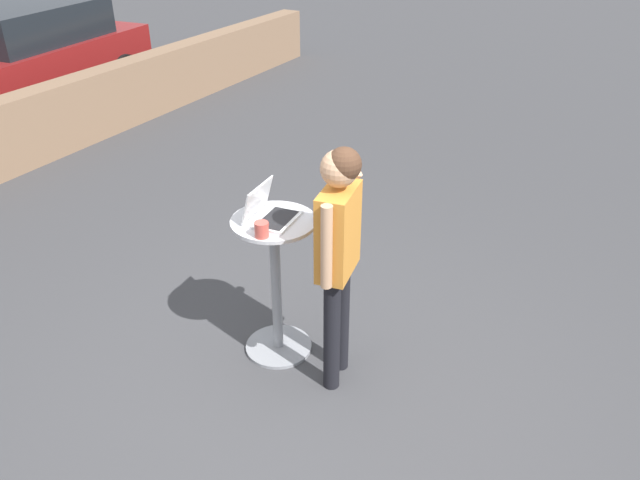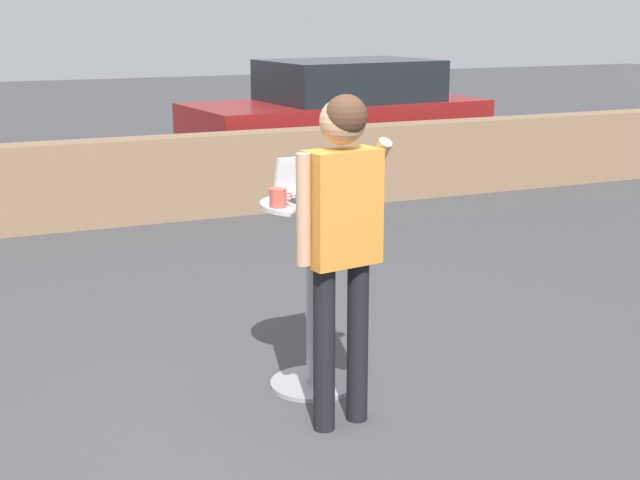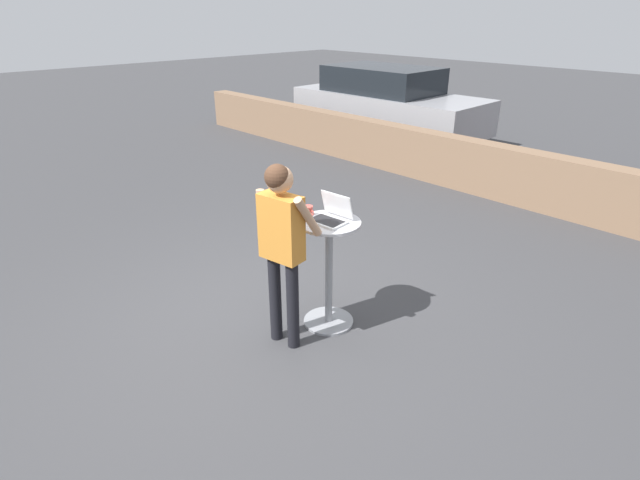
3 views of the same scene
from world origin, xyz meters
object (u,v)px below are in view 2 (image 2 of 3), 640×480
object	(u,v)px
cafe_table	(313,286)
laptop	(310,191)
parked_car_further_down	(339,116)
coffee_mug	(278,198)
standing_person	(342,222)

from	to	relation	value
cafe_table	laptop	size ratio (longest dim) A/B	3.02
parked_car_further_down	coffee_mug	bearing A→B (deg)	-117.30
coffee_mug	parked_car_further_down	world-z (taller)	parked_car_further_down
parked_car_further_down	laptop	bearing A→B (deg)	-116.03
cafe_table	parked_car_further_down	bearing A→B (deg)	64.08
laptop	parked_car_further_down	world-z (taller)	parked_car_further_down
coffee_mug	laptop	bearing A→B (deg)	19.84
coffee_mug	standing_person	size ratio (longest dim) A/B	0.07
laptop	coffee_mug	distance (m)	0.23
cafe_table	standing_person	distance (m)	0.70
parked_car_further_down	cafe_table	bearing A→B (deg)	-115.92
cafe_table	standing_person	xyz separation A→B (m)	(-0.06, -0.51, 0.48)
cafe_table	laptop	bearing A→B (deg)	101.88
laptop	parked_car_further_down	size ratio (longest dim) A/B	0.09
cafe_table	parked_car_further_down	world-z (taller)	parked_car_further_down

